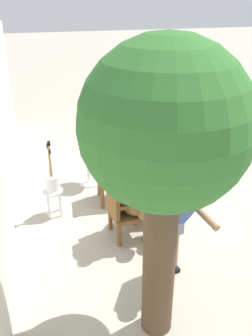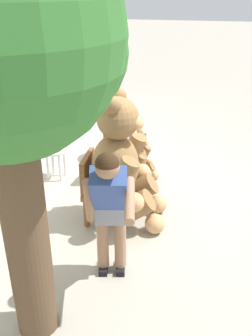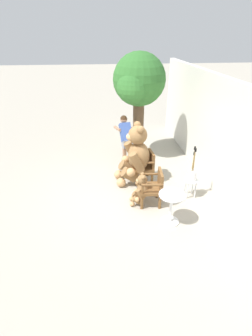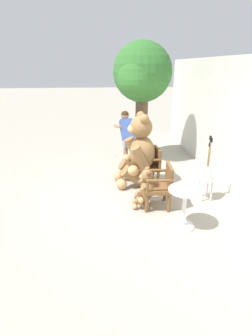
# 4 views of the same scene
# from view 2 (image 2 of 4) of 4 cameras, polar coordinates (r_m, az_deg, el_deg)

# --- Properties ---
(ground_plane) EXTENTS (60.00, 60.00, 0.00)m
(ground_plane) POSITION_cam_2_polar(r_m,az_deg,el_deg) (5.26, 4.89, -5.02)
(ground_plane) COLOR #A8A091
(wooden_chair_left) EXTENTS (0.60, 0.56, 0.86)m
(wooden_chair_left) POSITION_cam_2_polar(r_m,az_deg,el_deg) (4.68, -3.78, -2.66)
(wooden_chair_left) COLOR brown
(wooden_chair_left) RESTS_ON ground
(wooden_chair_right) EXTENTS (0.60, 0.56, 0.86)m
(wooden_chair_right) POSITION_cam_2_polar(r_m,az_deg,el_deg) (5.64, -0.60, 2.59)
(wooden_chair_right) COLOR brown
(wooden_chair_right) RESTS_ON ground
(teddy_bear_large) EXTENTS (1.00, 0.97, 1.66)m
(teddy_bear_large) POSITION_cam_2_polar(r_m,az_deg,el_deg) (4.47, -0.55, 0.96)
(teddy_bear_large) COLOR olive
(teddy_bear_large) RESTS_ON ground
(teddy_bear_small) EXTENTS (0.48, 0.47, 0.81)m
(teddy_bear_small) POSITION_cam_2_polar(r_m,az_deg,el_deg) (5.60, 2.21, 1.67)
(teddy_bear_small) COLOR olive
(teddy_bear_small) RESTS_ON ground
(person_visitor) EXTENTS (0.78, 0.59, 1.50)m
(person_visitor) POSITION_cam_2_polar(r_m,az_deg,el_deg) (3.47, -2.47, -5.36)
(person_visitor) COLOR black
(person_visitor) RESTS_ON ground
(white_stool) EXTENTS (0.34, 0.34, 0.46)m
(white_stool) POSITION_cam_2_polar(r_m,az_deg,el_deg) (5.81, -10.71, 1.70)
(white_stool) COLOR silver
(white_stool) RESTS_ON ground
(brush_bucket) EXTENTS (0.22, 0.22, 0.89)m
(brush_bucket) POSITION_cam_2_polar(r_m,az_deg,el_deg) (5.70, -10.94, 4.26)
(brush_bucket) COLOR white
(brush_bucket) RESTS_ON white_stool
(round_side_table) EXTENTS (0.56, 0.56, 0.72)m
(round_side_table) POSITION_cam_2_polar(r_m,az_deg,el_deg) (6.38, -1.15, 5.31)
(round_side_table) COLOR white
(round_side_table) RESTS_ON ground
(patio_tree) EXTENTS (1.66, 1.58, 3.23)m
(patio_tree) POSITION_cam_2_polar(r_m,az_deg,el_deg) (2.56, -17.06, 16.82)
(patio_tree) COLOR brown
(patio_tree) RESTS_ON ground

